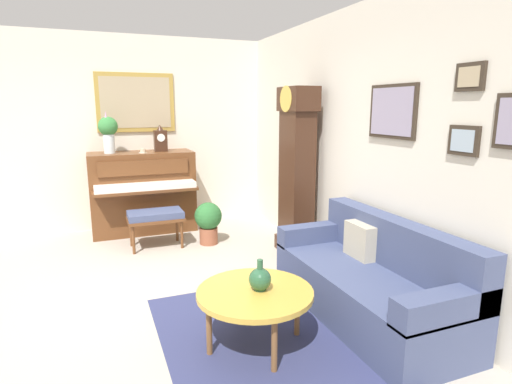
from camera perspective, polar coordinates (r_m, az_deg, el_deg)
ground_plane at (r=4.24m, az=-17.32°, el=-14.66°), size 6.40×6.00×0.10m
wall_left at (r=6.43m, az=-19.92°, el=7.57°), size 0.13×4.90×2.80m
wall_back at (r=4.62m, az=12.79°, el=6.56°), size 5.30×0.13×2.80m
area_rug at (r=3.42m, az=1.06°, el=-19.86°), size 2.10×1.50×0.01m
piano at (r=6.20m, az=-15.27°, el=0.05°), size 0.87×1.44×1.16m
piano_bench at (r=5.48m, az=-13.67°, el=-3.34°), size 0.42×0.70×0.48m
grandfather_clock at (r=5.05m, az=5.60°, el=2.18°), size 0.52×0.34×2.03m
couch at (r=3.79m, az=15.48°, el=-11.76°), size 1.90×0.80×0.84m
coffee_table at (r=3.20m, az=-0.14°, el=-13.88°), size 0.88×0.88×0.44m
mantel_clock at (r=6.13m, az=-13.01°, el=7.06°), size 0.13×0.18×0.38m
flower_vase at (r=6.05m, az=-19.67°, el=7.99°), size 0.26×0.26×0.58m
teacup at (r=5.97m, az=-15.31°, el=5.40°), size 0.12×0.12×0.06m
green_jug at (r=3.16m, az=0.55°, el=-11.88°), size 0.17×0.17×0.24m
potted_plant at (r=5.51m, az=-6.58°, el=-3.87°), size 0.36×0.36×0.56m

